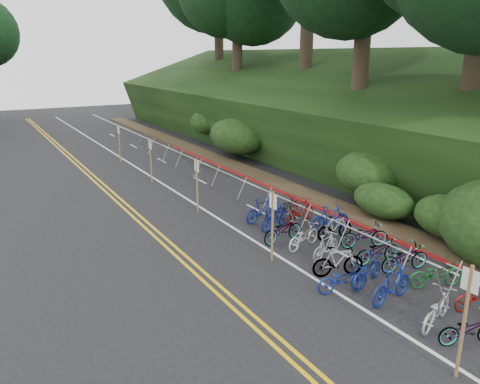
% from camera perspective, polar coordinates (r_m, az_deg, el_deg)
% --- Properties ---
extents(ground, '(120.00, 120.00, 0.00)m').
position_cam_1_polar(ground, '(12.81, 14.70, -16.74)').
color(ground, black).
rests_on(ground, ground).
extents(road_markings, '(7.47, 80.00, 0.01)m').
position_cam_1_polar(road_markings, '(20.61, -4.00, -3.14)').
color(road_markings, gold).
rests_on(road_markings, ground).
extents(red_curb, '(0.25, 28.00, 0.10)m').
position_cam_1_polar(red_curb, '(24.63, 4.61, 0.24)').
color(red_curb, maroon).
rests_on(red_curb, ground).
extents(embankment, '(14.30, 48.14, 9.11)m').
position_cam_1_polar(embankment, '(33.92, 8.05, 8.94)').
color(embankment, black).
rests_on(embankment, ground).
extents(bike_racks_rest, '(1.14, 23.00, 1.17)m').
position_cam_1_polar(bike_racks_rest, '(23.87, -2.06, 1.76)').
color(bike_racks_rest, gray).
rests_on(bike_racks_rest, ground).
extents(signpost_near, '(0.08, 0.40, 2.71)m').
position_cam_1_polar(signpost_near, '(11.40, 25.75, -13.37)').
color(signpost_near, brown).
rests_on(signpost_near, ground).
extents(signposts_rest, '(0.08, 18.40, 2.50)m').
position_cam_1_polar(signposts_rest, '(23.63, -8.37, 2.88)').
color(signposts_rest, brown).
rests_on(signposts_rest, ground).
extents(bike_front, '(0.93, 1.74, 0.87)m').
position_cam_1_polar(bike_front, '(14.58, 12.41, -10.30)').
color(bike_front, navy).
rests_on(bike_front, ground).
extents(bike_valet, '(3.54, 13.41, 1.10)m').
position_cam_1_polar(bike_valet, '(16.35, 14.95, -7.25)').
color(bike_valet, black).
rests_on(bike_valet, ground).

